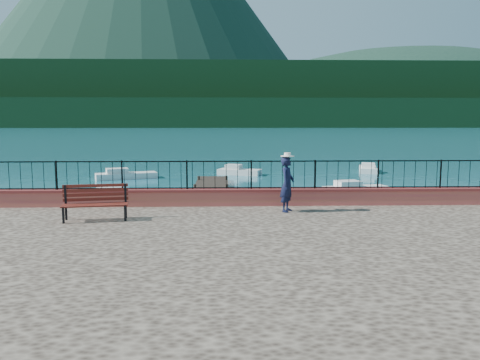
{
  "coord_description": "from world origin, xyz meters",
  "views": [
    {
      "loc": [
        -1.22,
        -12.19,
        4.09
      ],
      "look_at": [
        -0.74,
        2.0,
        2.3
      ],
      "focal_mm": 35.0,
      "sensor_mm": 36.0,
      "label": 1
    }
  ],
  "objects": [
    {
      "name": "boat_3",
      "position": [
        -8.22,
        21.2,
        0.4
      ],
      "size": [
        4.42,
        2.64,
        0.8
      ],
      "primitive_type": "cube",
      "rotation": [
        0.0,
        0.0,
        0.34
      ],
      "color": "silver",
      "rests_on": "ground"
    },
    {
      "name": "park_bench",
      "position": [
        -5.0,
        1.41,
        1.51
      ],
      "size": [
        1.94,
        0.9,
        1.04
      ],
      "rotation": [
        0.0,
        0.0,
        0.16
      ],
      "color": "black",
      "rests_on": "promenade"
    },
    {
      "name": "boat_1",
      "position": [
        1.73,
        8.54,
        0.4
      ],
      "size": [
        3.64,
        2.56,
        0.8
      ],
      "primitive_type": "cube",
      "rotation": [
        0.0,
        0.0,
        -0.41
      ],
      "color": "silver",
      "rests_on": "ground"
    },
    {
      "name": "boat_2",
      "position": [
        6.24,
        13.65,
        0.4
      ],
      "size": [
        3.87,
        2.06,
        0.8
      ],
      "primitive_type": "cube",
      "rotation": [
        0.0,
        0.0,
        0.22
      ],
      "color": "silver",
      "rests_on": "ground"
    },
    {
      "name": "railing",
      "position": [
        0.0,
        3.7,
        2.25
      ],
      "size": [
        27.0,
        0.05,
        0.95
      ],
      "primitive_type": "cube",
      "color": "black",
      "rests_on": "parapet"
    },
    {
      "name": "boat_4",
      "position": [
        -0.06,
        23.46,
        0.4
      ],
      "size": [
        3.5,
        2.36,
        0.8
      ],
      "primitive_type": "cube",
      "rotation": [
        0.0,
        0.0,
        -0.36
      ],
      "color": "silver",
      "rests_on": "ground"
    },
    {
      "name": "foothills",
      "position": [
        0.0,
        360.0,
        22.0
      ],
      "size": [
        900.0,
        120.0,
        44.0
      ],
      "primitive_type": "cube",
      "color": "black",
      "rests_on": "ground"
    },
    {
      "name": "boat_0",
      "position": [
        -6.57,
        11.78,
        0.4
      ],
      "size": [
        3.82,
        2.03,
        0.8
      ],
      "primitive_type": "cube",
      "rotation": [
        0.0,
        0.0,
        0.21
      ],
      "color": "silver",
      "rests_on": "ground"
    },
    {
      "name": "parapet",
      "position": [
        0.0,
        3.7,
        1.49
      ],
      "size": [
        28.0,
        0.46,
        0.58
      ],
      "primitive_type": "cube",
      "color": "#B76042",
      "rests_on": "promenade"
    },
    {
      "name": "boat_5",
      "position": [
        10.37,
        24.97,
        0.4
      ],
      "size": [
        2.1,
        3.47,
        0.8
      ],
      "primitive_type": "cube",
      "rotation": [
        0.0,
        0.0,
        1.31
      ],
      "color": "white",
      "rests_on": "ground"
    },
    {
      "name": "companion_hill",
      "position": [
        220.0,
        560.0,
        0.0
      ],
      "size": [
        448.0,
        384.0,
        180.0
      ],
      "primitive_type": "ellipsoid",
      "color": "#142D23",
      "rests_on": "ground"
    },
    {
      "name": "ground",
      "position": [
        0.0,
        0.0,
        0.0
      ],
      "size": [
        2000.0,
        2000.0,
        0.0
      ],
      "primitive_type": "plane",
      "color": "#19596B",
      "rests_on": "ground"
    },
    {
      "name": "person",
      "position": [
        0.79,
        2.56,
        2.09
      ],
      "size": [
        0.65,
        0.77,
        1.78
      ],
      "primitive_type": "imported",
      "rotation": [
        0.0,
        0.0,
        1.15
      ],
      "color": "black",
      "rests_on": "promenade"
    },
    {
      "name": "dock",
      "position": [
        -2.0,
        12.0,
        0.15
      ],
      "size": [
        2.0,
        16.0,
        0.3
      ],
      "primitive_type": "cube",
      "color": "#2D231C",
      "rests_on": "ground"
    },
    {
      "name": "hat",
      "position": [
        0.79,
        2.56,
        3.04
      ],
      "size": [
        0.44,
        0.44,
        0.12
      ],
      "primitive_type": "cylinder",
      "color": "white",
      "rests_on": "person"
    },
    {
      "name": "far_forest",
      "position": [
        0.0,
        300.0,
        9.0
      ],
      "size": [
        900.0,
        60.0,
        18.0
      ],
      "primitive_type": "cube",
      "color": "black",
      "rests_on": "ground"
    }
  ]
}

